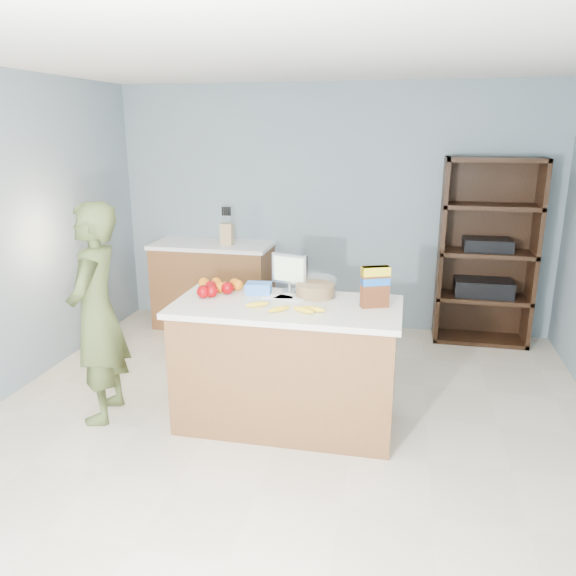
% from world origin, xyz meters
% --- Properties ---
extents(floor, '(4.50, 5.00, 0.02)m').
position_xyz_m(floor, '(0.00, 0.00, 0.00)').
color(floor, beige).
rests_on(floor, ground).
extents(walls, '(4.52, 5.02, 2.51)m').
position_xyz_m(walls, '(0.00, 0.00, 1.65)').
color(walls, gray).
rests_on(walls, ground).
extents(counter_peninsula, '(1.56, 0.76, 0.90)m').
position_xyz_m(counter_peninsula, '(0.00, 0.30, 0.42)').
color(counter_peninsula, brown).
rests_on(counter_peninsula, ground).
extents(back_cabinet, '(1.24, 0.62, 0.90)m').
position_xyz_m(back_cabinet, '(-1.20, 2.20, 0.45)').
color(back_cabinet, brown).
rests_on(back_cabinet, ground).
extents(shelving_unit, '(0.90, 0.40, 1.80)m').
position_xyz_m(shelving_unit, '(1.55, 2.35, 0.86)').
color(shelving_unit, black).
rests_on(shelving_unit, ground).
extents(person, '(0.48, 0.64, 1.59)m').
position_xyz_m(person, '(-1.34, 0.13, 0.79)').
color(person, '#445027').
rests_on(person, ground).
extents(knife_block, '(0.12, 0.10, 0.31)m').
position_xyz_m(knife_block, '(-1.02, 2.15, 1.02)').
color(knife_block, tan).
rests_on(knife_block, back_cabinet).
extents(envelopes, '(0.33, 0.19, 0.00)m').
position_xyz_m(envelopes, '(-0.05, 0.44, 0.90)').
color(envelopes, white).
rests_on(envelopes, counter_peninsula).
extents(bananas, '(0.56, 0.20, 0.04)m').
position_xyz_m(bananas, '(0.04, 0.16, 0.92)').
color(bananas, yellow).
rests_on(bananas, counter_peninsula).
extents(apples, '(0.23, 0.22, 0.09)m').
position_xyz_m(apples, '(-0.56, 0.39, 0.95)').
color(apples, '#880207').
rests_on(apples, counter_peninsula).
extents(oranges, '(0.34, 0.19, 0.08)m').
position_xyz_m(oranges, '(-0.55, 0.53, 0.94)').
color(oranges, orange).
rests_on(oranges, counter_peninsula).
extents(blue_carton, '(0.19, 0.14, 0.08)m').
position_xyz_m(blue_carton, '(-0.25, 0.51, 0.94)').
color(blue_carton, blue).
rests_on(blue_carton, counter_peninsula).
extents(salad_bowl, '(0.30, 0.30, 0.13)m').
position_xyz_m(salad_bowl, '(0.16, 0.53, 0.96)').
color(salad_bowl, '#267219').
rests_on(salad_bowl, counter_peninsula).
extents(tv, '(0.28, 0.12, 0.28)m').
position_xyz_m(tv, '(-0.04, 0.60, 1.06)').
color(tv, silver).
rests_on(tv, counter_peninsula).
extents(cereal_box, '(0.20, 0.14, 0.28)m').
position_xyz_m(cereal_box, '(0.59, 0.36, 1.06)').
color(cereal_box, '#592B14').
rests_on(cereal_box, counter_peninsula).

